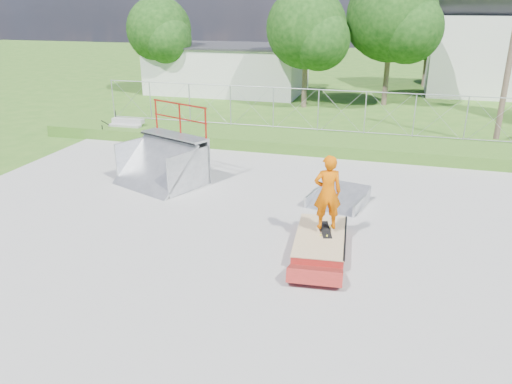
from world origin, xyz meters
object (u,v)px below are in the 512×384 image
grind_box (320,242)px  quarter_pipe (158,147)px  flat_bank_ramp (338,198)px  skater (327,195)px

grind_box → quarter_pipe: 6.83m
quarter_pipe → grind_box: bearing=-6.0°
grind_box → flat_bank_ramp: 2.98m
grind_box → skater: skater is taller
grind_box → flat_bank_ramp: size_ratio=1.58×
flat_bank_ramp → grind_box: bearing=-78.3°
skater → flat_bank_ramp: bearing=-108.5°
grind_box → flat_bank_ramp: (0.06, 2.98, 0.05)m
grind_box → quarter_pipe: quarter_pipe is taller
flat_bank_ramp → skater: size_ratio=0.87×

